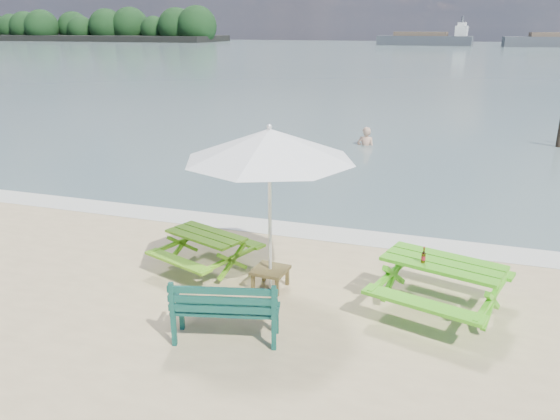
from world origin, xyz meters
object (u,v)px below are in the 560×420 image
(side_table, at_px, (270,278))
(park_bench, at_px, (226,321))
(picnic_table_left, at_px, (207,252))
(beer_bottle, at_px, (423,258))
(swimmer, at_px, (365,151))
(picnic_table_right, at_px, (441,287))
(patio_umbrella, at_px, (269,145))

(side_table, bearing_deg, park_bench, -92.36)
(picnic_table_left, distance_m, beer_bottle, 3.93)
(side_table, xyz_separation_m, beer_bottle, (2.50, -0.06, 0.75))
(picnic_table_left, bearing_deg, swimmer, 85.73)
(park_bench, xyz_separation_m, swimmer, (-0.39, 14.06, -0.51))
(picnic_table_left, relative_size, swimmer, 1.12)
(picnic_table_right, distance_m, beer_bottle, 0.62)
(patio_umbrella, distance_m, beer_bottle, 2.95)
(side_table, relative_size, beer_bottle, 2.36)
(picnic_table_left, height_order, park_bench, park_bench)
(picnic_table_left, distance_m, park_bench, 2.43)
(park_bench, bearing_deg, swimmer, 91.60)
(picnic_table_left, distance_m, patio_umbrella, 2.58)
(picnic_table_left, xyz_separation_m, park_bench, (1.29, -2.06, -0.05))
(patio_umbrella, bearing_deg, park_bench, -92.36)
(side_table, xyz_separation_m, swimmer, (-0.46, 12.34, -0.41))
(beer_bottle, distance_m, swimmer, 12.81)
(picnic_table_left, height_order, beer_bottle, beer_bottle)
(park_bench, distance_m, side_table, 1.72)
(picnic_table_right, bearing_deg, park_bench, -147.94)
(picnic_table_right, xyz_separation_m, side_table, (-2.80, -0.08, -0.22))
(park_bench, distance_m, swimmer, 14.07)
(park_bench, relative_size, swimmer, 0.87)
(picnic_table_left, bearing_deg, side_table, -14.31)
(picnic_table_right, bearing_deg, picnic_table_left, 176.33)
(park_bench, xyz_separation_m, patio_umbrella, (0.07, 1.71, 2.22))
(beer_bottle, bearing_deg, picnic_table_left, 173.92)
(picnic_table_right, height_order, side_table, picnic_table_right)
(side_table, relative_size, swimmer, 0.33)
(picnic_table_left, bearing_deg, patio_umbrella, -14.31)
(patio_umbrella, distance_m, swimmer, 12.65)
(picnic_table_right, bearing_deg, patio_umbrella, -178.35)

